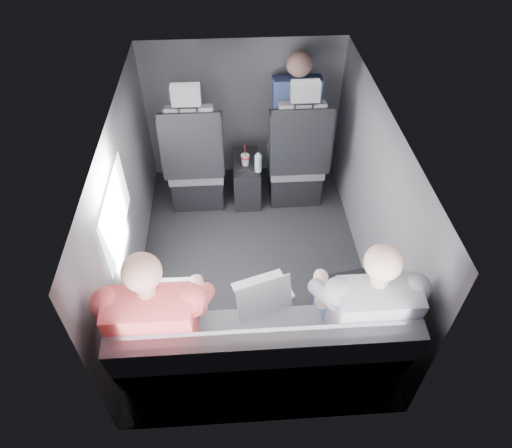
{
  "coord_description": "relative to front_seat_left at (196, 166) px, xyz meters",
  "views": [
    {
      "loc": [
        -0.13,
        -2.49,
        2.85
      ],
      "look_at": [
        0.03,
        -0.05,
        0.5
      ],
      "focal_mm": 32.0,
      "sensor_mm": 36.0,
      "label": 1
    }
  ],
  "objects": [
    {
      "name": "panel_right",
      "position": [
        1.35,
        -0.84,
        0.27
      ],
      "size": [
        0.02,
        2.6,
        1.35
      ],
      "primitive_type": "cube",
      "color": "#56565B",
      "rests_on": "floor"
    },
    {
      "name": "panel_front",
      "position": [
        0.45,
        0.46,
        0.27
      ],
      "size": [
        1.8,
        0.02,
        1.35
      ],
      "primitive_type": "cube",
      "color": "#56565B",
      "rests_on": "floor"
    },
    {
      "name": "side_window",
      "position": [
        -0.43,
        -1.14,
        0.5
      ],
      "size": [
        0.02,
        0.75,
        0.42
      ],
      "primitive_type": "cube",
      "color": "white",
      "rests_on": "panel_left"
    },
    {
      "name": "center_console",
      "position": [
        0.45,
        0.04,
        -0.2
      ],
      "size": [
        0.24,
        0.48,
        0.41
      ],
      "color": "black",
      "rests_on": "floor"
    },
    {
      "name": "rear_bench",
      "position": [
        0.45,
        -1.9,
        -0.09
      ],
      "size": [
        1.6,
        0.57,
        0.92
      ],
      "color": "slate",
      "rests_on": "floor"
    },
    {
      "name": "laptop_silver",
      "position": [
        0.47,
        -1.63,
        0.23
      ],
      "size": [
        0.39,
        0.39,
        0.24
      ],
      "color": "#B7B7BC",
      "rests_on": "rear_bench"
    },
    {
      "name": "seatbelt",
      "position": [
        0.9,
        -0.17,
        0.4
      ],
      "size": [
        0.35,
        0.11,
        0.59
      ],
      "primitive_type": "cube",
      "rotation": [
        -0.14,
        0.49,
        0.0
      ],
      "color": "black",
      "rests_on": "front_seat_right"
    },
    {
      "name": "panel_left",
      "position": [
        -0.45,
        -0.84,
        0.27
      ],
      "size": [
        0.02,
        2.6,
        1.35
      ],
      "primitive_type": "cube",
      "color": "#56565B",
      "rests_on": "floor"
    },
    {
      "name": "front_seat_left",
      "position": [
        0.0,
        0.0,
        0.0
      ],
      "size": [
        0.52,
        0.58,
        1.26
      ],
      "color": "black",
      "rests_on": "floor"
    },
    {
      "name": "ceiling",
      "position": [
        0.45,
        -0.84,
        0.95
      ],
      "size": [
        2.6,
        2.6,
        0.0
      ],
      "primitive_type": "plane",
      "rotation": [
        3.14,
        0.0,
        0.0
      ],
      "color": "#B2B2AD",
      "rests_on": "panel_back"
    },
    {
      "name": "water_bottle",
      "position": [
        0.55,
        -0.1,
        0.08
      ],
      "size": [
        0.06,
        0.06,
        0.18
      ],
      "color": "#A4C0DE",
      "rests_on": "center_console"
    },
    {
      "name": "passenger_rear_right",
      "position": [
        1.03,
        -1.81,
        0.25
      ],
      "size": [
        0.54,
        0.65,
        1.28
      ],
      "color": "navy",
      "rests_on": "rear_bench"
    },
    {
      "name": "floor",
      "position": [
        0.45,
        -0.84,
        -0.4
      ],
      "size": [
        2.6,
        2.6,
        0.0
      ],
      "primitive_type": "plane",
      "color": "black",
      "rests_on": "ground"
    },
    {
      "name": "laptop_white",
      "position": [
        -0.11,
        -1.62,
        0.23
      ],
      "size": [
        0.34,
        0.32,
        0.25
      ],
      "color": "white",
      "rests_on": "passenger_rear_left"
    },
    {
      "name": "panel_back",
      "position": [
        0.45,
        -2.14,
        0.27
      ],
      "size": [
        1.8,
        0.02,
        1.35
      ],
      "primitive_type": "cube",
      "color": "#56565B",
      "rests_on": "floor"
    },
    {
      "name": "laptop_black",
      "position": [
        1.07,
        -1.63,
        0.23
      ],
      "size": [
        0.36,
        0.34,
        0.24
      ],
      "color": "black",
      "rests_on": "passenger_rear_right"
    },
    {
      "name": "front_seat_right",
      "position": [
        0.9,
        0.0,
        0.0
      ],
      "size": [
        0.52,
        0.58,
        1.26
      ],
      "color": "black",
      "rests_on": "floor"
    },
    {
      "name": "passenger_front_right",
      "position": [
        0.91,
        0.26,
        0.36
      ],
      "size": [
        0.42,
        0.42,
        0.88
      ],
      "color": "navy",
      "rests_on": "front_seat_right"
    },
    {
      "name": "soda_cup",
      "position": [
        0.44,
        -0.01,
        0.06
      ],
      "size": [
        0.08,
        0.08,
        0.23
      ],
      "color": "white",
      "rests_on": "center_console"
    },
    {
      "name": "passenger_rear_left",
      "position": [
        -0.13,
        -1.81,
        0.26
      ],
      "size": [
        0.55,
        0.66,
        1.3
      ],
      "color": "#313136",
      "rests_on": "rear_bench"
    }
  ]
}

